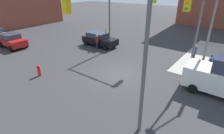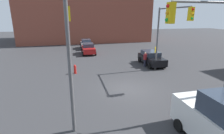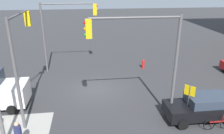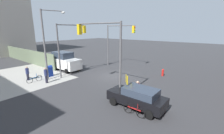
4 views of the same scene
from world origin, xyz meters
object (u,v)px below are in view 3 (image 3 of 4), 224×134
traffic_signal_se_corner (64,24)px  fire_hydrant (143,64)px  traffic_signal_ne_corner (21,47)px  pedestrian_waiting (186,99)px  hatchback_black (202,107)px  bicycle_at_crosswalk (217,124)px  traffic_signal_nw_corner (143,49)px

traffic_signal_se_corner → fire_hydrant: traffic_signal_se_corner is taller
traffic_signal_ne_corner → pedestrian_waiting: bearing=174.7°
traffic_signal_se_corner → hatchback_black: 13.49m
pedestrian_waiting → traffic_signal_ne_corner: bearing=174.9°
bicycle_at_crosswalk → traffic_signal_se_corner: bearing=-48.3°
bicycle_at_crosswalk → traffic_signal_nw_corner: bearing=-19.1°
hatchback_black → bicycle_at_crosswalk: hatchback_black is taller
traffic_signal_nw_corner → traffic_signal_se_corner: bearing=-60.8°
pedestrian_waiting → bicycle_at_crosswalk: bearing=-65.3°
traffic_signal_se_corner → fire_hydrant: size_ratio=6.91×
traffic_signal_ne_corner → hatchback_black: bearing=169.5°
traffic_signal_nw_corner → traffic_signal_se_corner: (5.02, -9.00, -0.01)m
bicycle_at_crosswalk → hatchback_black: bearing=-70.1°
traffic_signal_ne_corner → hatchback_black: (-10.89, 2.02, -3.72)m
traffic_signal_nw_corner → pedestrian_waiting: (-3.33, -0.70, -3.73)m
traffic_signal_nw_corner → hatchback_black: 5.46m
traffic_signal_nw_corner → traffic_signal_ne_corner: same height
fire_hydrant → hatchback_black: hatchback_black is taller
traffic_signal_nw_corner → bicycle_at_crosswalk: bearing=160.9°
fire_hydrant → pedestrian_waiting: 8.05m
traffic_signal_ne_corner → bicycle_at_crosswalk: (-11.30, 3.15, -4.22)m
traffic_signal_se_corner → bicycle_at_crosswalk: size_ratio=3.71×
traffic_signal_se_corner → traffic_signal_ne_corner: bearing=75.2°
traffic_signal_se_corner → traffic_signal_ne_corner: 7.60m
hatchback_black → pedestrian_waiting: bearing=-60.9°
traffic_signal_ne_corner → hatchback_black: size_ratio=1.45×
fire_hydrant → traffic_signal_nw_corner: bearing=73.8°
traffic_signal_nw_corner → traffic_signal_se_corner: same height
fire_hydrant → bicycle_at_crosswalk: (-1.80, 10.20, -0.14)m
traffic_signal_se_corner → pedestrian_waiting: traffic_signal_se_corner is taller
traffic_signal_nw_corner → bicycle_at_crosswalk: traffic_signal_nw_corner is taller
traffic_signal_nw_corner → bicycle_at_crosswalk: (-4.34, 1.50, -4.28)m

